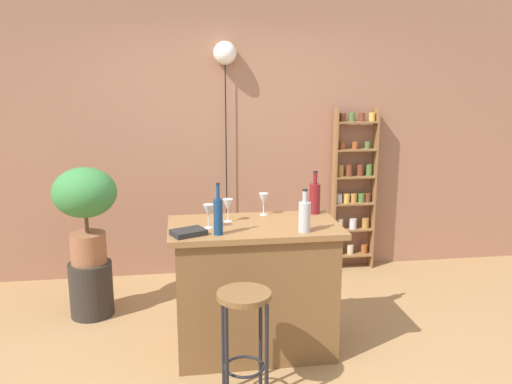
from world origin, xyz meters
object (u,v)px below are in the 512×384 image
object	(u,v)px
wine_glass_center	(228,206)
wine_glass_right	(208,211)
plant_stool	(91,289)
bottle_sauce_amber	(305,216)
bottle_wine_red	(218,215)
wine_glass_left	(264,200)
bar_stool	(244,322)
bottle_spirits_clear	(315,197)
cookbook	(188,232)
pendant_globe_light	(225,56)
potted_plant	(85,203)
spice_shelf	(354,190)

from	to	relation	value
wine_glass_center	wine_glass_right	size ratio (longest dim) A/B	1.00
plant_stool	bottle_sauce_amber	size ratio (longest dim) A/B	1.58
bottle_wine_red	wine_glass_left	bearing A→B (deg)	50.44
bar_stool	bottle_sauce_amber	world-z (taller)	bottle_sauce_amber
bar_stool	wine_glass_center	bearing A→B (deg)	91.86
wine_glass_center	wine_glass_right	xyz separation A→B (m)	(-0.14, -0.14, 0.00)
bottle_spirits_clear	cookbook	xyz separation A→B (m)	(-0.95, -0.42, -0.10)
bar_stool	plant_stool	world-z (taller)	bar_stool
bottle_sauce_amber	cookbook	size ratio (longest dim) A/B	1.37
pendant_globe_light	cookbook	bearing A→B (deg)	-103.21
bar_stool	bottle_spirits_clear	size ratio (longest dim) A/B	2.19
bar_stool	bottle_wine_red	size ratio (longest dim) A/B	2.07
potted_plant	bottle_sauce_amber	bearing A→B (deg)	-31.76
plant_stool	cookbook	xyz separation A→B (m)	(0.80, -0.93, 0.73)
plant_stool	wine_glass_left	bearing A→B (deg)	-20.22
bottle_sauce_amber	wine_glass_center	size ratio (longest dim) A/B	1.76
cookbook	pendant_globe_light	world-z (taller)	pendant_globe_light
bar_stool	wine_glass_center	distance (m)	0.90
wine_glass_center	wine_glass_right	bearing A→B (deg)	-136.13
wine_glass_center	cookbook	size ratio (longest dim) A/B	0.78
bar_stool	potted_plant	distance (m)	1.81
bar_stool	bottle_spirits_clear	distance (m)	1.20
wine_glass_left	bottle_spirits_clear	bearing A→B (deg)	-1.66
wine_glass_left	wine_glass_right	size ratio (longest dim) A/B	1.00
bar_stool	potted_plant	xyz separation A→B (m)	(-1.10, 1.37, 0.44)
plant_stool	pendant_globe_light	distance (m)	2.38
cookbook	pendant_globe_light	size ratio (longest dim) A/B	0.09
plant_stool	wine_glass_right	bearing A→B (deg)	-40.01
spice_shelf	bottle_sauce_amber	distance (m)	1.98
spice_shelf	cookbook	xyz separation A→B (m)	(-1.69, -1.70, 0.13)
bottle_spirits_clear	bar_stool	bearing A→B (deg)	-126.73
plant_stool	cookbook	world-z (taller)	cookbook
wine_glass_center	cookbook	world-z (taller)	wine_glass_center
bottle_wine_red	wine_glass_right	distance (m)	0.17
bottle_wine_red	cookbook	world-z (taller)	bottle_wine_red
bottle_wine_red	plant_stool	bearing A→B (deg)	136.30
spice_shelf	plant_stool	size ratio (longest dim) A/B	3.61
bottle_spirits_clear	pendant_globe_light	bearing A→B (deg)	112.54
bottle_sauce_amber	wine_glass_left	bearing A→B (deg)	113.18
bottle_wine_red	wine_glass_center	bearing A→B (deg)	73.23
cookbook	pendant_globe_light	bearing A→B (deg)	52.81
bottle_wine_red	pendant_globe_light	distance (m)	2.05
bar_stool	pendant_globe_light	world-z (taller)	pendant_globe_light
bar_stool	bottle_spirits_clear	xyz separation A→B (m)	(0.64, 0.86, 0.54)
potted_plant	wine_glass_left	xyz separation A→B (m)	(1.36, -0.50, 0.10)
bottle_wine_red	wine_glass_left	xyz separation A→B (m)	(0.37, 0.45, -0.01)
spice_shelf	plant_stool	bearing A→B (deg)	-162.88
bar_stool	potted_plant	world-z (taller)	potted_plant
potted_plant	bottle_spirits_clear	size ratio (longest dim) A/B	2.44
bottle_spirits_clear	bottle_wine_red	bearing A→B (deg)	-150.00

